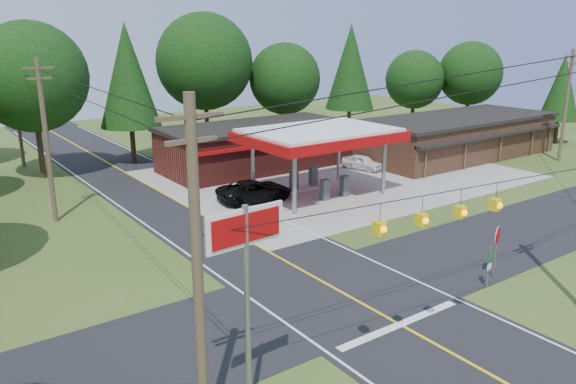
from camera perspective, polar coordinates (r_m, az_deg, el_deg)
ground at (r=25.99m, az=5.47°, el=-10.14°), size 120.00×120.00×0.00m
main_highway at (r=25.98m, az=5.47°, el=-10.12°), size 8.00×120.00×0.02m
cross_road at (r=25.98m, az=5.47°, el=-10.11°), size 70.00×7.00×0.02m
lane_center_yellow at (r=25.97m, az=5.47°, el=-10.08°), size 0.15×110.00×0.00m
gas_canopy at (r=39.75m, az=3.21°, el=5.58°), size 10.60×7.40×4.88m
convenience_store at (r=48.76m, az=-3.27°, el=4.69°), size 16.40×7.55×3.80m
strip_building at (r=55.68m, az=16.72°, el=5.45°), size 20.40×8.75×3.80m
utility_pole_near_left at (r=15.17m, az=-9.16°, el=-8.34°), size 1.80×0.30×10.00m
utility_pole_far_left at (r=36.80m, az=-23.35°, el=4.94°), size 1.80×0.30×10.00m
utility_pole_far_right at (r=56.47m, az=26.42°, el=7.99°), size 1.80×0.30×10.00m
utility_pole_north at (r=53.67m, az=-25.81°, el=7.25°), size 0.30×0.30×9.50m
overhead_beacons at (r=19.20m, az=15.44°, el=-0.29°), size 17.04×2.04×1.03m
treeline_backdrop at (r=44.76m, az=-14.26°, el=10.45°), size 70.27×51.59×13.30m
suv_car at (r=39.20m, az=-3.40°, el=0.13°), size 5.92×5.92×1.47m
sedan_car at (r=48.59m, az=7.58°, el=2.98°), size 4.46×4.46×1.24m
big_stop_sign at (r=15.85m, az=-4.24°, el=-7.45°), size 2.55×0.29×6.87m
octagonal_stop_sign at (r=28.35m, az=20.48°, el=-4.54°), size 0.84×0.39×2.62m
route_sign_post at (r=27.42m, az=19.76°, el=-6.88°), size 0.41×0.13×2.02m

